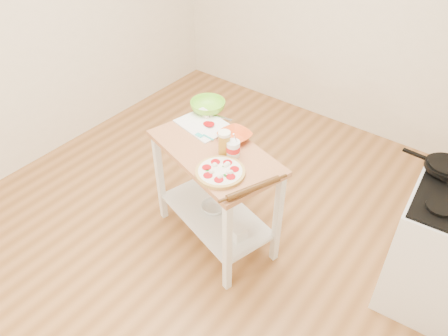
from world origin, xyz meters
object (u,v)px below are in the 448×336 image
at_px(rolling_pin, 253,188).
at_px(pizza, 220,172).
at_px(orange_bowl, 235,136).
at_px(shelf_glass_bowl, 213,208).
at_px(gas_stove, 444,250).
at_px(shelf_bin, 238,233).
at_px(green_bowl, 208,106).
at_px(prep_island, 215,178).
at_px(skillet, 445,166).
at_px(knife, 212,115).
at_px(yogurt_tub, 233,148).
at_px(cutting_board, 204,124).
at_px(spatula, 204,136).
at_px(beer_pint, 224,143).

bearing_deg(rolling_pin, pizza, 177.89).
relative_size(orange_bowl, shelf_glass_bowl, 1.21).
xyz_separation_m(gas_stove, pizza, (-1.38, -0.68, 0.44)).
bearing_deg(shelf_glass_bowl, gas_stove, 16.70).
bearing_deg(shelf_bin, green_bowl, 144.12).
distance_m(prep_island, shelf_bin, 0.45).
distance_m(shelf_glass_bowl, shelf_bin, 0.35).
relative_size(pizza, orange_bowl, 1.46).
distance_m(skillet, knife, 1.70).
xyz_separation_m(orange_bowl, yogurt_tub, (0.10, -0.16, 0.03)).
distance_m(prep_island, shelf_glass_bowl, 0.35).
bearing_deg(orange_bowl, skillet, 20.85).
height_order(skillet, yogurt_tub, yogurt_tub).
relative_size(pizza, cutting_board, 0.74).
distance_m(prep_island, yogurt_tub, 0.35).
height_order(pizza, green_bowl, green_bowl).
distance_m(yogurt_tub, rolling_pin, 0.40).
distance_m(orange_bowl, green_bowl, 0.45).
xyz_separation_m(green_bowl, shelf_bin, (0.66, -0.48, -0.63)).
height_order(orange_bowl, green_bowl, green_bowl).
xyz_separation_m(prep_island, orange_bowl, (0.03, 0.19, 0.29)).
height_order(knife, shelf_glass_bowl, knife).
xyz_separation_m(knife, shelf_bin, (0.58, -0.43, -0.60)).
xyz_separation_m(skillet, yogurt_tub, (-1.23, -0.67, -0.02)).
height_order(skillet, orange_bowl, skillet).
distance_m(prep_island, spatula, 0.32).
xyz_separation_m(prep_island, shelf_glass_bowl, (-0.04, 0.02, -0.35)).
bearing_deg(beer_pint, yogurt_tub, 13.83).
xyz_separation_m(gas_stove, orange_bowl, (-1.54, -0.31, 0.45)).
bearing_deg(orange_bowl, pizza, -67.13).
distance_m(gas_stove, pizza, 1.60).
distance_m(spatula, rolling_pin, 0.67).
distance_m(spatula, green_bowl, 0.38).
bearing_deg(yogurt_tub, gas_stove, 18.14).
relative_size(skillet, spatula, 2.76).
relative_size(green_bowl, shelf_bin, 2.62).
distance_m(beer_pint, shelf_bin, 0.72).
relative_size(prep_island, skillet, 2.66).
bearing_deg(prep_island, pizza, -43.42).
relative_size(beer_pint, rolling_pin, 0.46).
bearing_deg(green_bowl, yogurt_tub, -34.34).
relative_size(cutting_board, yogurt_tub, 2.20).
relative_size(gas_stove, beer_pint, 6.30).
relative_size(gas_stove, yogurt_tub, 5.39).
bearing_deg(prep_island, green_bowl, 134.30).
relative_size(spatula, yogurt_tub, 0.75).
bearing_deg(shelf_bin, prep_island, 161.17).
height_order(shelf_glass_bowl, shelf_bin, shelf_bin).
bearing_deg(yogurt_tub, beer_pint, -166.17).
height_order(pizza, orange_bowl, orange_bowl).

